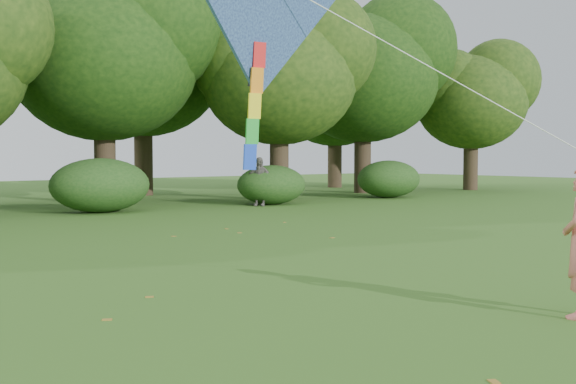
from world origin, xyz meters
TOP-DOWN VIEW (x-y plane):
  - ground at (0.00, 0.00)m, footprint 100.00×100.00m
  - bystander_right at (9.11, 17.00)m, footprint 1.09×1.13m
  - tree_line at (1.67, 22.88)m, footprint 54.70×15.30m
  - fallen_leaves at (1.01, 5.24)m, footprint 11.07×13.03m

SIDE VIEW (x-z plane):
  - ground at x=0.00m, z-range 0.00..0.00m
  - fallen_leaves at x=1.01m, z-range 0.00..0.01m
  - bystander_right at x=9.11m, z-range 0.00..1.90m
  - tree_line at x=1.67m, z-range 0.86..10.35m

